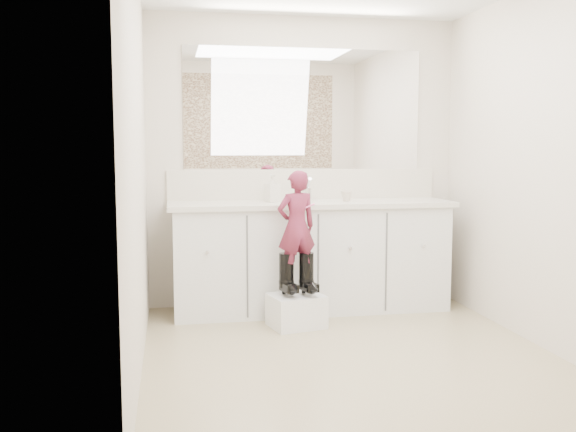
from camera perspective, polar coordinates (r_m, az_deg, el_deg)
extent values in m
plane|color=#988763|center=(4.18, 5.70, -12.40)|extent=(3.00, 3.00, 0.00)
plane|color=beige|center=(5.42, 1.41, 4.81)|extent=(2.60, 0.00, 2.60)
plane|color=beige|center=(2.56, 15.37, 3.07)|extent=(2.60, 0.00, 2.60)
plane|color=beige|center=(3.81, -13.29, 4.07)|extent=(0.00, 3.00, 3.00)
plane|color=beige|center=(4.51, 22.00, 4.09)|extent=(0.00, 3.00, 3.00)
cube|color=silver|center=(5.23, 2.01, -3.78)|extent=(2.20, 0.55, 0.85)
cube|color=beige|center=(5.15, 2.06, 1.07)|extent=(2.28, 0.58, 0.04)
cube|color=beige|center=(5.41, 1.44, 2.85)|extent=(2.28, 0.03, 0.25)
cube|color=white|center=(5.41, 1.45, 9.47)|extent=(2.00, 0.02, 1.00)
cube|color=#472819|center=(2.59, 15.56, 13.09)|extent=(2.00, 0.01, 1.20)
cylinder|color=silver|center=(5.31, 1.68, 1.98)|extent=(0.08, 0.08, 0.10)
imported|color=beige|center=(5.21, 5.21, 1.77)|extent=(0.12, 0.12, 0.08)
imported|color=silver|center=(5.12, -1.42, 2.48)|extent=(0.13, 0.13, 0.22)
cube|color=white|center=(4.80, 0.75, -8.42)|extent=(0.44, 0.39, 0.24)
imported|color=#AA3461|center=(4.68, 0.76, -0.94)|extent=(0.33, 0.26, 0.82)
cylinder|color=pink|center=(4.66, 1.64, 0.77)|extent=(0.13, 0.04, 0.06)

